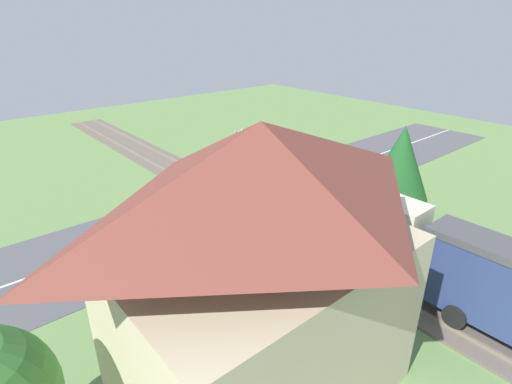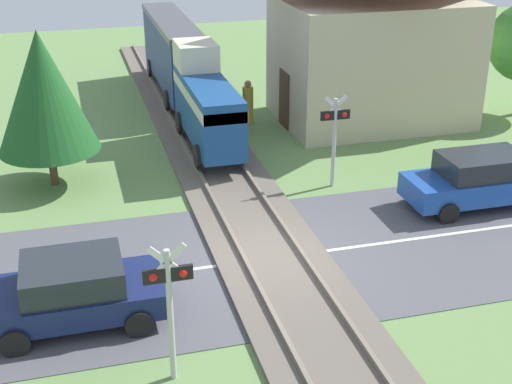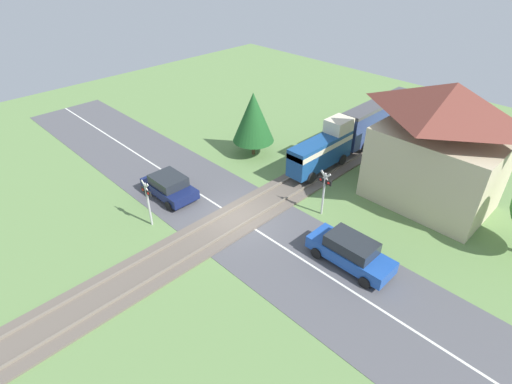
{
  "view_description": "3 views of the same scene",
  "coord_description": "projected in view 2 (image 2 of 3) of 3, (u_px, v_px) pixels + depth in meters",
  "views": [
    {
      "loc": [
        11.97,
        15.59,
        9.35
      ],
      "look_at": [
        0.0,
        1.44,
        1.2
      ],
      "focal_mm": 28.0,
      "sensor_mm": 36.0,
      "label": 1
    },
    {
      "loc": [
        -4.44,
        -14.76,
        8.79
      ],
      "look_at": [
        0.0,
        1.44,
        1.2
      ],
      "focal_mm": 50.0,
      "sensor_mm": 36.0,
      "label": 2
    },
    {
      "loc": [
        13.85,
        -12.23,
        14.05
      ],
      "look_at": [
        0.0,
        1.44,
        1.2
      ],
      "focal_mm": 28.0,
      "sensor_mm": 36.0,
      "label": 3
    }
  ],
  "objects": [
    {
      "name": "car_far_side",
      "position": [
        481.0,
        179.0,
        20.18
      ],
      "size": [
        4.35,
        1.81,
        1.56
      ],
      "color": "#1E4CA8",
      "rests_on": "ground_plane"
    },
    {
      "name": "train",
      "position": [
        184.0,
        68.0,
        27.35
      ],
      "size": [
        1.58,
        13.84,
        3.18
      ],
      "color": "navy",
      "rests_on": "track_bed"
    },
    {
      "name": "car_near_crossing",
      "position": [
        74.0,
        290.0,
        14.94
      ],
      "size": [
        3.76,
        2.02,
        1.45
      ],
      "color": "#141E4C",
      "rests_on": "ground_plane"
    },
    {
      "name": "pedestrian_by_station",
      "position": [
        248.0,
        104.0,
        26.94
      ],
      "size": [
        0.41,
        0.41,
        1.65
      ],
      "color": "gold",
      "rests_on": "ground_plane"
    },
    {
      "name": "road_surface",
      "position": [
        271.0,
        259.0,
        17.65
      ],
      "size": [
        48.0,
        6.4,
        0.02
      ],
      "color": "#515156",
      "rests_on": "ground_plane"
    },
    {
      "name": "crossing_signal_west_approach",
      "position": [
        169.0,
        294.0,
        12.78
      ],
      "size": [
        0.9,
        0.18,
        2.87
      ],
      "color": "#B7B7B7",
      "rests_on": "ground_plane"
    },
    {
      "name": "station_building",
      "position": [
        374.0,
        24.0,
        26.18
      ],
      "size": [
        7.35,
        5.38,
        7.41
      ],
      "color": "#C6B793",
      "rests_on": "ground_plane"
    },
    {
      "name": "ground_plane",
      "position": [
        271.0,
        259.0,
        17.66
      ],
      "size": [
        60.0,
        60.0,
        0.0
      ],
      "primitive_type": "plane",
      "color": "#66894C"
    },
    {
      "name": "crossing_signal_east_approach",
      "position": [
        335.0,
        128.0,
        21.01
      ],
      "size": [
        0.9,
        0.18,
        2.87
      ],
      "color": "#B7B7B7",
      "rests_on": "ground_plane"
    },
    {
      "name": "tree_roadside_hedge",
      "position": [
        43.0,
        92.0,
        20.69
      ],
      "size": [
        3.0,
        3.0,
        4.73
      ],
      "color": "brown",
      "rests_on": "ground_plane"
    },
    {
      "name": "track_bed",
      "position": [
        271.0,
        257.0,
        17.63
      ],
      "size": [
        2.8,
        48.0,
        0.24
      ],
      "color": "#665B51",
      "rests_on": "ground_plane"
    }
  ]
}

